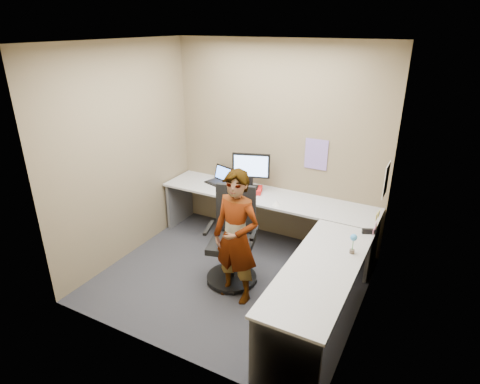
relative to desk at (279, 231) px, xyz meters
The scene contains 21 objects.
ground 0.83m from the desk, 138.54° to the right, with size 3.00×3.00×0.00m, color #232328.
wall_back 1.27m from the desk, 115.54° to the left, with size 3.00×3.00×0.00m, color brown.
wall_right 1.36m from the desk, 19.95° to the right, with size 2.70×2.70×0.00m, color brown.
wall_left 2.12m from the desk, 168.73° to the right, with size 2.70×2.70×0.00m, color brown.
ceiling 2.19m from the desk, 138.54° to the right, with size 3.00×3.00×0.00m, color white.
desk is the anchor object (origin of this frame).
paper_ream 0.92m from the desk, 138.73° to the left, with size 0.32×0.23×0.06m, color red.
monitor 1.04m from the desk, 137.86° to the left, with size 0.49×0.22×0.48m.
laptop 1.43m from the desk, 149.99° to the left, with size 0.38×0.35×0.23m.
trackball_mouse 0.87m from the desk, 139.41° to the left, with size 0.12×0.08×0.07m.
origami 0.45m from the desk, 117.89° to the left, with size 0.10×0.10×0.06m, color white.
stapler 1.02m from the desk, ahead, with size 0.15×0.04×0.06m, color black.
flower 1.03m from the desk, 19.56° to the right, with size 0.07×0.07×0.22m.
calendar_purple 1.15m from the desk, 82.85° to the left, with size 0.30×0.01×0.40m, color #846BB7.
calendar_white 1.35m from the desk, 26.02° to the left, with size 0.01×0.28×0.38m, color white.
sticky_note_a 1.13m from the desk, ahead, with size 0.01×0.07×0.07m, color #F2E059.
sticky_note_b 1.10m from the desk, 11.49° to the left, with size 0.01×0.07×0.07m, color pink.
sticky_note_c 1.08m from the desk, ahead, with size 0.01×0.07×0.07m, color pink.
sticky_note_d 1.15m from the desk, 16.61° to the left, with size 0.01×0.07×0.07m, color #F2E059.
office_chair 0.57m from the desk, 141.35° to the right, with size 0.64×0.62×1.13m.
person 0.70m from the desk, 109.52° to the right, with size 0.55×0.36×1.51m, color #999399.
Camera 1 is at (2.00, -3.53, 2.87)m, focal length 30.00 mm.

